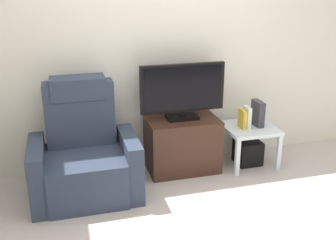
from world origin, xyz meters
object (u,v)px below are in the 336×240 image
Objects in this scene: subwoofer_box at (248,152)px; book_middle at (247,117)px; tv_stand at (182,144)px; side_table at (249,132)px; book_leftmost at (242,119)px; recliner_armchair at (84,156)px; television at (183,90)px; game_console at (258,113)px.

subwoofer_box is 1.13× the size of book_middle.
book_middle is at bearing -5.94° from tv_stand.
side_table is 2.06× the size of subwoofer_box.
tv_stand reaches higher than side_table.
book_leftmost reaches higher than side_table.
recliner_armchair is at bearing -175.04° from book_leftmost.
book_middle is (0.05, 0.00, 0.01)m from book_leftmost.
book_leftmost is (1.67, 0.15, 0.16)m from recliner_armchair.
game_console is (0.83, -0.06, -0.30)m from television.
subwoofer_box is 0.96× the size of game_console.
side_table is at bearing 22.03° from book_middle.
tv_stand is 2.69× the size of game_console.
game_console is (0.09, 0.01, 0.44)m from subwoofer_box.
side_table is at bearing -173.66° from game_console.
book_leftmost is at bearing -168.69° from side_table.
recliner_armchair reaches higher than book_middle.
subwoofer_box is (1.77, 0.17, -0.24)m from recliner_armchair.
tv_stand is at bearing 174.06° from book_middle.
recliner_armchair is 1.88m from game_console.
television is 1.62× the size of side_table.
television reaches higher than side_table.
side_table is at bearing 11.31° from book_leftmost.
book_middle is at bearing 10.08° from recliner_armchair.
television reaches higher than recliner_armchair.
side_table is 2.33× the size of book_middle.
recliner_armchair is at bearing -175.18° from book_middle.
tv_stand is 0.74m from book_middle.
subwoofer_box is 1.30× the size of book_leftmost.
television is 0.81× the size of recliner_armchair.
tv_stand is 0.59m from television.
book_middle is (0.69, -0.07, 0.26)m from tv_stand.
side_table is 0.19m from book_middle.
subwoofer_box is (0.74, -0.05, -0.15)m from tv_stand.
tv_stand is 0.75m from side_table.
subwoofer_box is at bearing 10.59° from recliner_armchair.
side_table is 2.67× the size of book_leftmost.
television is at bearing 172.51° from book_middle.
book_middle is at bearing 0.00° from book_leftmost.
tv_stand is 2.81× the size of subwoofer_box.
tv_stand is at bearing 175.99° from side_table.
book_leftmost is (0.64, -0.07, 0.25)m from tv_stand.
recliner_armchair is at bearing -174.67° from subwoofer_box.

